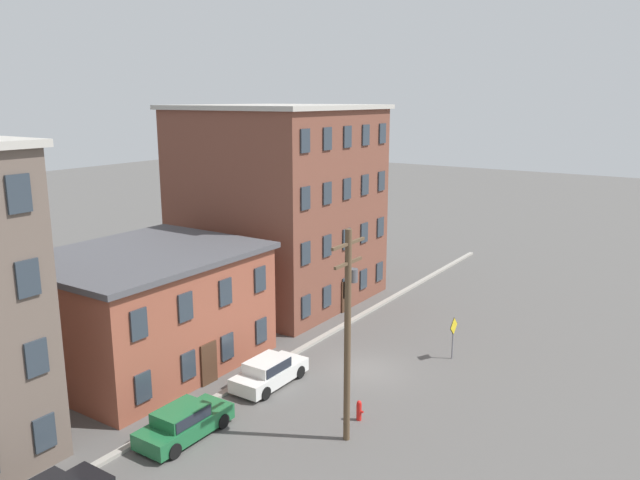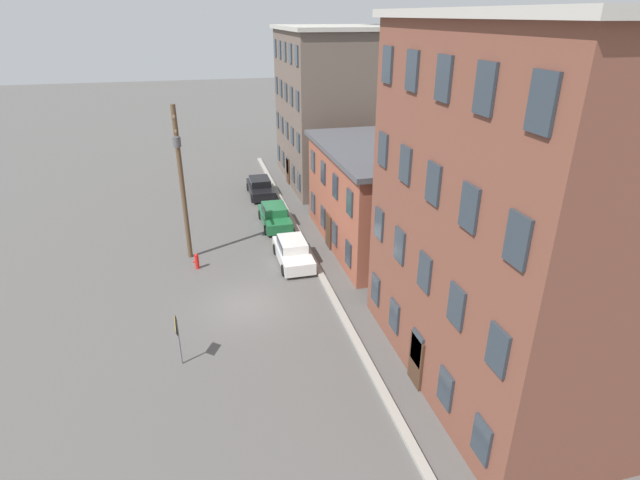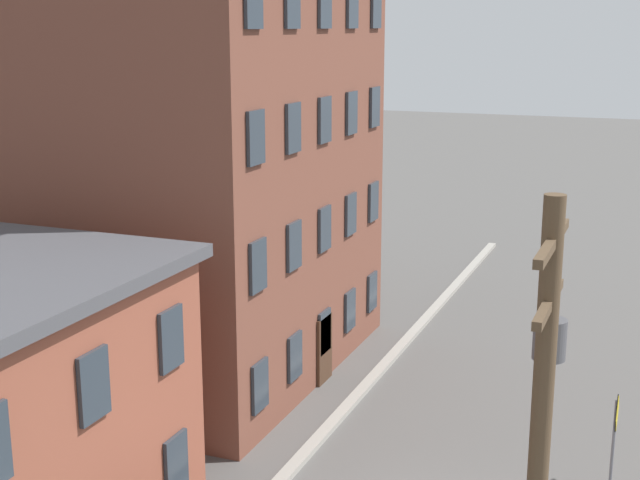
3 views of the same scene
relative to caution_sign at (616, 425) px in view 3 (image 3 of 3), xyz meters
The scene contains 2 objects.
apartment_far 16.14m from the caution_sign, 76.47° to the left, with size 12.45×11.66×13.88m.
caution_sign is the anchor object (origin of this frame).
Camera 3 is at (-17.55, -4.04, 11.25)m, focal length 50.00 mm.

